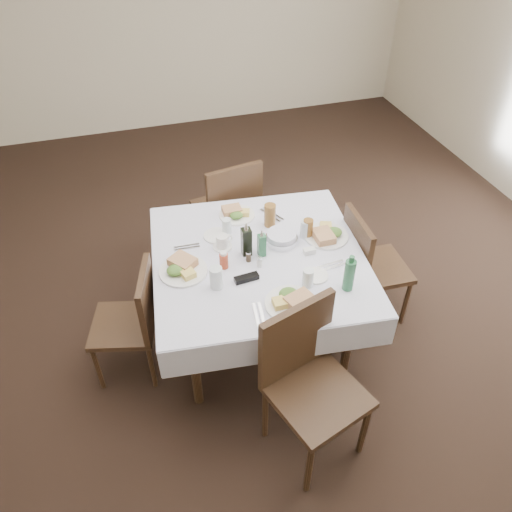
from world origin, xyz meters
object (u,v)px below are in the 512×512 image
Objects in this scene: oil_cruet_green at (262,244)px; coffee_mug at (223,242)px; chair_south at (307,374)px; water_e at (305,229)px; oil_cruet_dark at (246,241)px; chair_east at (367,262)px; chair_west at (135,317)px; ketchup_bottle at (224,260)px; water_s at (308,278)px; chair_north at (230,207)px; green_bottle at (349,275)px; water_w at (216,278)px; water_n at (227,226)px; bread_basket at (281,238)px; dining_table at (259,265)px.

oil_cruet_green reaches higher than coffee_mug.
chair_south is at bearing -89.69° from oil_cruet_green.
oil_cruet_dark is (-0.43, -0.06, 0.04)m from water_e.
oil_cruet_green is 1.44× the size of coffee_mug.
chair_south is 0.93m from oil_cruet_dark.
chair_west is at bearing -178.94° from chair_east.
chair_south reaches higher than water_e.
chair_south is 1.14m from chair_east.
water_s is at bearing -35.13° from ketchup_bottle.
chair_north is 3.88× the size of green_bottle.
coffee_mug reaches higher than chair_west.
green_bottle is at bearing -22.70° from water_s.
chair_north is at bearing 71.85° from water_w.
water_n reaches higher than bread_basket.
oil_cruet_green is (-0.01, -0.89, 0.29)m from chair_north.
water_n is 0.93m from green_bottle.
chair_south reaches higher than chair_north.
dining_table is 0.64m from green_bottle.
ketchup_bottle is at bearing 144.87° from water_s.
green_bottle reaches higher than bread_basket.
chair_east reaches higher than water_e.
dining_table is 1.66× the size of chair_east.
water_w is (-0.33, -0.20, 0.15)m from dining_table.
bread_basket is at bearing -78.77° from chair_north.
chair_west is 0.74m from coffee_mug.
chair_east is 0.95m from oil_cruet_dark.
chair_north is 1.07× the size of chair_east.
chair_north is 1.18m from water_w.
oil_cruet_green is at bearing 12.15° from dining_table.
water_e is at bearing -21.24° from water_n.
ketchup_bottle is at bearing -153.53° from oil_cruet_dark.
chair_east is 3.61× the size of green_bottle.
green_bottle reaches higher than ketchup_bottle.
ketchup_bottle is (-0.27, 0.79, 0.25)m from chair_south.
dining_table is at bearing -32.61° from oil_cruet_dark.
coffee_mug is (-0.23, -0.74, 0.25)m from chair_north.
water_n is at bearing 118.28° from oil_cruet_green.
oil_cruet_green is (0.16, -0.29, 0.03)m from water_n.
dining_table is 0.87m from chair_west.
water_n is 0.81× the size of coffee_mug.
water_e is 0.88× the size of water_w.
water_n is at bearing 25.44° from chair_west.
coffee_mug is (-0.56, 0.05, -0.02)m from water_e.
dining_table is 0.24m from bread_basket.
bread_basket is 0.87× the size of green_bottle.
coffee_mug is at bearing 78.14° from ketchup_bottle.
chair_north is at bearing 112.67° from water_e.
chair_north reaches higher than water_n.
oil_cruet_dark is 1.01× the size of green_bottle.
chair_west is at bearing -177.00° from oil_cruet_green.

